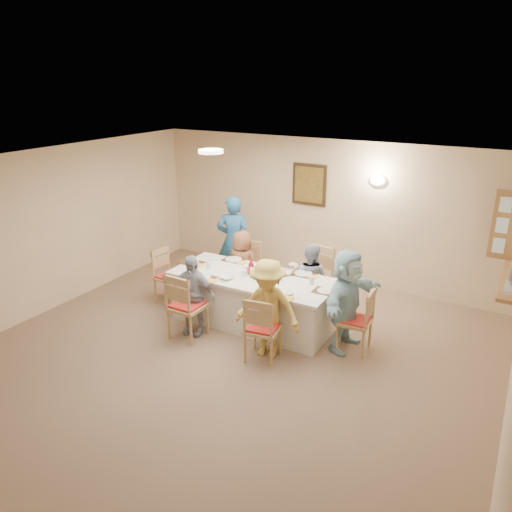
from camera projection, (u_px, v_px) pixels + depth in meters
The scene contains 44 objects.
ground at pixel (215, 370), 6.29m from camera, with size 7.00×7.00×0.00m, color #7B6550.
room_walls at pixel (212, 257), 5.77m from camera, with size 7.00×7.00×7.00m.
wall_picture at pixel (309, 185), 8.68m from camera, with size 0.62×0.05×0.72m.
wall_sconce at pixel (377, 180), 8.03m from camera, with size 0.26×0.09×0.18m, color white.
ceiling_light at pixel (211, 151), 7.13m from camera, with size 0.36×0.36×0.05m, color white.
dining_table at pixel (253, 300), 7.35m from camera, with size 2.42×1.02×0.76m, color silver.
chair_back_left at pixel (246, 270), 8.25m from camera, with size 0.44×0.44×0.92m, color tan, non-canonical shape.
chair_back_right at pixel (313, 281), 7.68m from camera, with size 0.50×0.50×1.03m, color tan, non-canonical shape.
chair_front_left at pixel (187, 305), 6.93m from camera, with size 0.47×0.47×0.99m, color tan, non-canonical shape.
chair_front_right at pixel (263, 327), 6.39m from camera, with size 0.44×0.44×0.91m, color tan, non-canonical shape.
chair_left_end at pixel (170, 276), 8.04m from camera, with size 0.43×0.43×0.89m, color tan, non-canonical shape.
chair_right_end at pixel (355, 320), 6.61m from camera, with size 0.43×0.43×0.90m, color tan, non-canonical shape.
diner_back_left at pixel (242, 265), 8.11m from camera, with size 0.58×0.39×1.17m, color brown.
diner_back_right at pixel (310, 280), 7.56m from camera, with size 0.58×0.46×1.15m, color #8892A9.
diner_front_left at pixel (192, 295), 6.99m from camera, with size 0.73×0.40×1.19m, color #999CA9.
diner_front_right at pixel (268, 309), 6.41m from camera, with size 0.92×0.61×1.34m, color gold.
diner_right_end at pixel (347, 300), 6.58m from camera, with size 0.61×1.35×1.40m, color #ADD8E2.
caregiver at pixel (234, 241), 8.63m from camera, with size 0.69×0.59×1.59m, color #286193.
placemat_fl at pixel (203, 278), 7.15m from camera, with size 0.37×0.27×0.01m, color #472B19.
plate_fl at pixel (203, 277), 7.14m from camera, with size 0.24×0.24×0.02m, color white.
napkin_fl at pixel (211, 281), 7.02m from camera, with size 0.14×0.14×0.01m, color yellow.
placemat_fr at pixel (277, 295), 6.59m from camera, with size 0.36×0.27×0.01m, color #472B19.
plate_fr at pixel (277, 294), 6.59m from camera, with size 0.23×0.23×0.01m, color white.
napkin_fr at pixel (288, 299), 6.47m from camera, with size 0.14×0.14×0.01m, color yellow.
placemat_bl at pixel (233, 260), 7.84m from camera, with size 0.34×0.25×0.01m, color #472B19.
plate_bl at pixel (233, 259), 7.83m from camera, with size 0.25×0.25×0.02m, color white.
napkin_bl at pixel (242, 262), 7.71m from camera, with size 0.14×0.14×0.01m, color yellow.
placemat_br at pixel (303, 274), 7.28m from camera, with size 0.37×0.27×0.01m, color #472B19.
plate_br at pixel (303, 273), 7.28m from camera, with size 0.26×0.26×0.02m, color white.
napkin_br at pixel (313, 277), 7.16m from camera, with size 0.13×0.13×0.01m, color yellow.
placemat_le at pixel (192, 263), 7.72m from camera, with size 0.37×0.27×0.01m, color #472B19.
plate_le at pixel (192, 262), 7.72m from camera, with size 0.22×0.22×0.01m, color white.
napkin_le at pixel (199, 265), 7.60m from camera, with size 0.13×0.13×0.01m, color yellow.
placemat_re at pixel (326, 291), 6.70m from camera, with size 0.33×0.25×0.01m, color #472B19.
plate_re at pixel (326, 291), 6.69m from camera, with size 0.23×0.23×0.01m, color white.
napkin_re at pixel (337, 295), 6.57m from camera, with size 0.15×0.15×0.01m, color yellow.
teacup_a at pixel (196, 269), 7.35m from camera, with size 0.10×0.10×0.08m, color white.
teacup_b at pixel (296, 268), 7.42m from camera, with size 0.11×0.11×0.08m, color white.
bowl_a at pixel (227, 277), 7.11m from camera, with size 0.25×0.25×0.05m, color white.
bowl_b at pixel (286, 273), 7.26m from camera, with size 0.24×0.24×0.06m, color white.
condiment_ketchup at pixel (251, 267), 7.24m from camera, with size 0.12×0.12×0.24m, color #A20D1C.
condiment_brown at pixel (257, 269), 7.21m from camera, with size 0.11×0.11×0.18m, color #4B2614.
condiment_malt at pixel (259, 274), 7.11m from camera, with size 0.13×0.13×0.14m, color #4B2614.
drinking_glass at pixel (246, 269), 7.31m from camera, with size 0.06×0.06×0.09m, color silver.
Camera 1 is at (3.11, -4.46, 3.51)m, focal length 35.00 mm.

